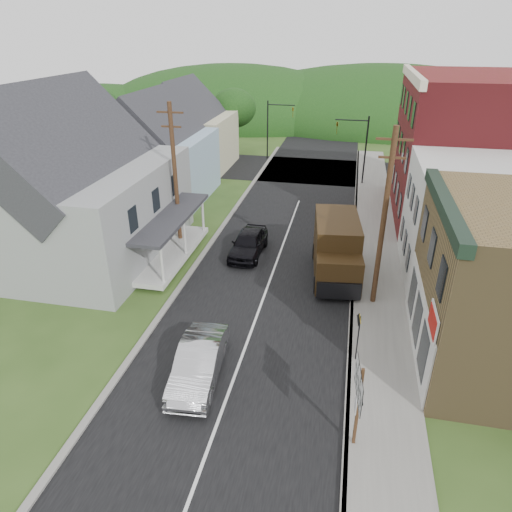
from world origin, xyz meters
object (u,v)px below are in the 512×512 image
Objects in this scene: silver_sedan at (199,363)px; warning_sign at (358,330)px; delivery_van at (336,249)px; route_sign_cluster at (358,396)px; dark_sedan at (248,243)px.

warning_sign reaches higher than silver_sedan.
silver_sedan is 0.76× the size of delivery_van.
warning_sign is (0.02, 4.45, -0.59)m from route_sign_cluster.
warning_sign is at bearing -52.28° from dark_sedan.
delivery_van is at bearing 90.04° from route_sign_cluster.
delivery_van is 7.52m from warning_sign.
silver_sedan is 1.02× the size of dark_sedan.
delivery_van reaches higher than dark_sedan.
silver_sedan is 1.46× the size of route_sign_cluster.
delivery_van reaches higher than silver_sedan.
dark_sedan is (-0.54, 11.35, 0.01)m from silver_sedan.
warning_sign is (6.15, 2.33, 0.86)m from silver_sedan.
silver_sedan is 11.36m from dark_sedan.
route_sign_cluster reaches higher than warning_sign.
silver_sedan is 2.01× the size of warning_sign.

